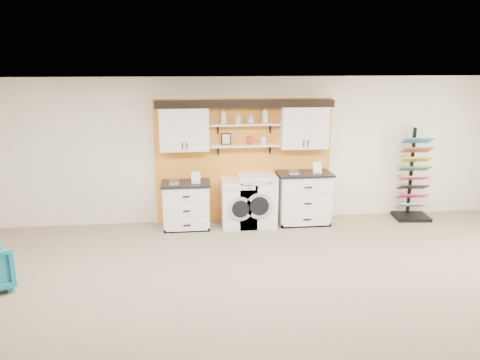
{
  "coord_description": "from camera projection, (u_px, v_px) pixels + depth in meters",
  "views": [
    {
      "loc": [
        -1.09,
        -4.84,
        3.08
      ],
      "look_at": [
        -0.27,
        2.3,
        1.25
      ],
      "focal_mm": 35.0,
      "sensor_mm": 36.0,
      "label": 1
    }
  ],
  "objects": [
    {
      "name": "picture_frame",
      "position": [
        226.0,
        139.0,
        8.8
      ],
      "size": [
        0.18,
        0.02,
        0.22
      ],
      "color": "black",
      "rests_on": "shelf_lower"
    },
    {
      "name": "upper_cabinet_left",
      "position": [
        184.0,
        128.0,
        8.6
      ],
      "size": [
        0.9,
        0.35,
        0.84
      ],
      "color": "white",
      "rests_on": "wall_back"
    },
    {
      "name": "soap_bottle_b",
      "position": [
        238.0,
        119.0,
        8.68
      ],
      "size": [
        0.11,
        0.11,
        0.18
      ],
      "primitive_type": "imported",
      "rotation": [
        0.0,
        0.0,
        2.77
      ],
      "color": "silver",
      "rests_on": "shelf_upper"
    },
    {
      "name": "shelf_lower",
      "position": [
        245.0,
        146.0,
        8.82
      ],
      "size": [
        1.32,
        0.28,
        0.03
      ],
      "primitive_type": "cube",
      "color": "white",
      "rests_on": "wall_back"
    },
    {
      "name": "sample_rack",
      "position": [
        413.0,
        191.0,
        9.32
      ],
      "size": [
        0.71,
        0.62,
        1.81
      ],
      "rotation": [
        0.0,
        0.0,
        -0.11
      ],
      "color": "black",
      "rests_on": "floor"
    },
    {
      "name": "base_cabinet_right",
      "position": [
        304.0,
        198.0,
        9.05
      ],
      "size": [
        1.04,
        0.66,
        1.01
      ],
      "color": "white",
      "rests_on": "floor"
    },
    {
      "name": "accent_panel",
      "position": [
        244.0,
        161.0,
        9.06
      ],
      "size": [
        3.4,
        0.07,
        2.4
      ],
      "primitive_type": "cube",
      "color": "orange",
      "rests_on": "wall_back"
    },
    {
      "name": "shelf_upper",
      "position": [
        245.0,
        124.0,
        8.72
      ],
      "size": [
        1.32,
        0.28,
        0.03
      ],
      "primitive_type": "cube",
      "color": "white",
      "rests_on": "wall_back"
    },
    {
      "name": "canister_red",
      "position": [
        250.0,
        140.0,
        8.81
      ],
      "size": [
        0.11,
        0.11,
        0.16
      ],
      "primitive_type": "cylinder",
      "color": "red",
      "rests_on": "shelf_lower"
    },
    {
      "name": "wall_back",
      "position": [
        244.0,
        150.0,
        9.04
      ],
      "size": [
        10.0,
        0.0,
        10.0
      ],
      "primitive_type": "plane",
      "rotation": [
        1.57,
        0.0,
        0.0
      ],
      "color": "#EEE6CE",
      "rests_on": "floor"
    },
    {
      "name": "dryer",
      "position": [
        257.0,
        200.0,
        8.94
      ],
      "size": [
        0.71,
        0.71,
        1.0
      ],
      "color": "white",
      "rests_on": "floor"
    },
    {
      "name": "soap_bottle_d",
      "position": [
        265.0,
        114.0,
        8.72
      ],
      "size": [
        0.17,
        0.17,
        0.33
      ],
      "primitive_type": "imported",
      "rotation": [
        0.0,
        0.0,
        -2.68
      ],
      "color": "silver",
      "rests_on": "shelf_upper"
    },
    {
      "name": "canister_cream",
      "position": [
        263.0,
        141.0,
        8.84
      ],
      "size": [
        0.1,
        0.1,
        0.14
      ],
      "primitive_type": "cylinder",
      "color": "silver",
      "rests_on": "shelf_lower"
    },
    {
      "name": "soap_bottle_a",
      "position": [
        224.0,
        116.0,
        8.64
      ],
      "size": [
        0.13,
        0.13,
        0.29
      ],
      "primitive_type": "imported",
      "rotation": [
        0.0,
        0.0,
        -1.37
      ],
      "color": "silver",
      "rests_on": "shelf_upper"
    },
    {
      "name": "floor",
      "position": [
        284.0,
        329.0,
        5.54
      ],
      "size": [
        10.0,
        10.0,
        0.0
      ],
      "primitive_type": "plane",
      "color": "gray",
      "rests_on": "ground"
    },
    {
      "name": "base_cabinet_left",
      "position": [
        186.0,
        205.0,
        8.81
      ],
      "size": [
        0.91,
        0.66,
        0.89
      ],
      "color": "white",
      "rests_on": "floor"
    },
    {
      "name": "crown_molding",
      "position": [
        245.0,
        103.0,
        8.63
      ],
      "size": [
        3.3,
        0.41,
        0.13
      ],
      "color": "black",
      "rests_on": "wall_back"
    },
    {
      "name": "washer",
      "position": [
        238.0,
        203.0,
        8.91
      ],
      "size": [
        0.65,
        0.71,
        0.9
      ],
      "color": "white",
      "rests_on": "floor"
    },
    {
      "name": "soap_bottle_c",
      "position": [
        251.0,
        119.0,
        8.71
      ],
      "size": [
        0.17,
        0.17,
        0.17
      ],
      "primitive_type": "imported",
      "rotation": [
        0.0,
        0.0,
        5.04
      ],
      "color": "silver",
      "rests_on": "shelf_upper"
    },
    {
      "name": "ceiling",
      "position": [
        291.0,
        89.0,
        4.85
      ],
      "size": [
        10.0,
        10.0,
        0.0
      ],
      "primitive_type": "plane",
      "rotation": [
        3.14,
        0.0,
        0.0
      ],
      "color": "white",
      "rests_on": "wall_back"
    },
    {
      "name": "upper_cabinet_right",
      "position": [
        304.0,
        126.0,
        8.85
      ],
      "size": [
        0.9,
        0.35,
        0.84
      ],
      "color": "white",
      "rests_on": "wall_back"
    }
  ]
}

